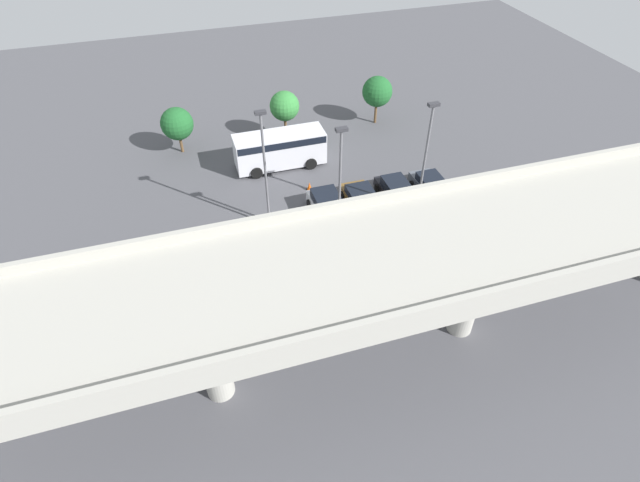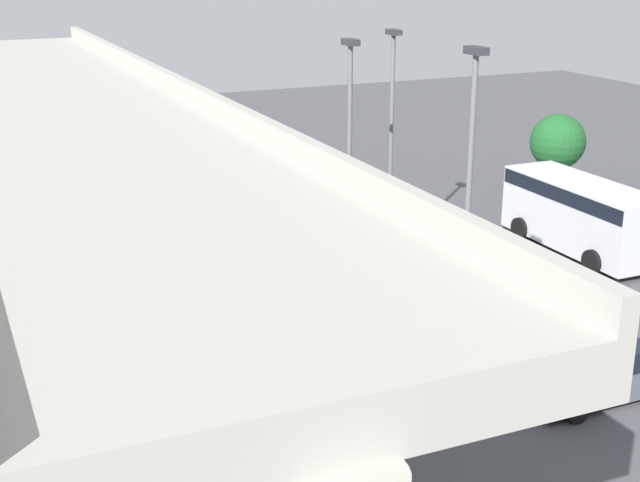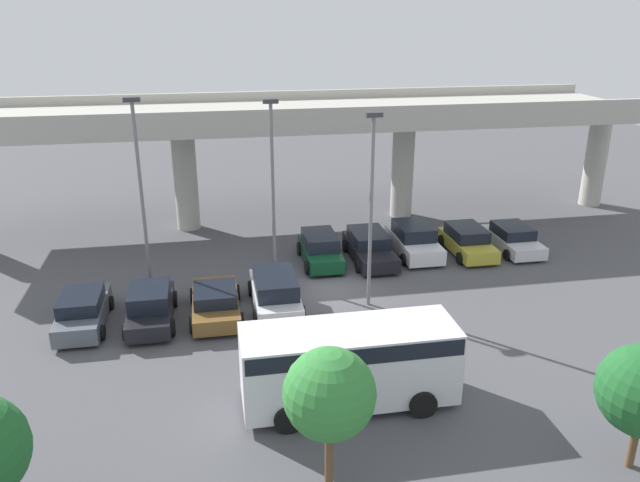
{
  "view_description": "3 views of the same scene",
  "coord_description": "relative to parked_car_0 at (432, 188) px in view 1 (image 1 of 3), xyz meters",
  "views": [
    {
      "loc": [
        6.12,
        25.28,
        22.52
      ],
      "look_at": [
        -0.92,
        2.67,
        1.56
      ],
      "focal_mm": 28.0,
      "sensor_mm": 36.0,
      "label": 1
    },
    {
      "loc": [
        -27.75,
        14.07,
        11.6
      ],
      "look_at": [
        -1.41,
        2.44,
        2.05
      ],
      "focal_mm": 50.0,
      "sensor_mm": 36.0,
      "label": 2
    },
    {
      "loc": [
        -5.41,
        -26.61,
        12.8
      ],
      "look_at": [
        -0.09,
        2.27,
        1.71
      ],
      "focal_mm": 35.0,
      "sensor_mm": 36.0,
      "label": 3
    }
  ],
  "objects": [
    {
      "name": "lamp_post_by_overpass",
      "position": [
        2.61,
        2.71,
        4.59
      ],
      "size": [
        0.7,
        0.35,
        9.2
      ],
      "color": "slate",
      "rests_on": "ground_plane"
    },
    {
      "name": "traffic_cone",
      "position": [
        8.58,
        -3.39,
        -0.38
      ],
      "size": [
        0.44,
        0.44,
        0.7
      ],
      "color": "black",
      "rests_on": "ground_plane"
    },
    {
      "name": "lamp_post_mid_lot",
      "position": [
        12.44,
        -0.23,
        4.36
      ],
      "size": [
        0.7,
        0.35,
        8.74
      ],
      "color": "slate",
      "rests_on": "ground_plane"
    },
    {
      "name": "parked_car_5",
      "position": [
        13.86,
        4.99,
        0.01
      ],
      "size": [
        2.24,
        4.87,
        1.5
      ],
      "rotation": [
        0.0,
        0.0,
        -1.57
      ],
      "color": "black",
      "rests_on": "ground_plane"
    },
    {
      "name": "parked_car_1",
      "position": [
        2.81,
        -0.22,
        0.05
      ],
      "size": [
        2.07,
        4.47,
        1.63
      ],
      "rotation": [
        0.0,
        0.0,
        1.57
      ],
      "color": "black",
      "rests_on": "ground_plane"
    },
    {
      "name": "parked_car_7",
      "position": [
        19.36,
        4.9,
        0.01
      ],
      "size": [
        2.14,
        4.35,
        1.5
      ],
      "rotation": [
        0.0,
        0.0,
        -1.57
      ],
      "color": "gold",
      "rests_on": "ground_plane"
    },
    {
      "name": "parked_car_6",
      "position": [
        16.46,
        5.38,
        0.08
      ],
      "size": [
        2.25,
        4.68,
        1.69
      ],
      "rotation": [
        0.0,
        0.0,
        -1.57
      ],
      "color": "silver",
      "rests_on": "ground_plane"
    },
    {
      "name": "highway_overpass",
      "position": [
        11.02,
        11.98,
        5.49
      ],
      "size": [
        42.0,
        7.76,
        7.68
      ],
      "color": "#ADAAA0",
      "rests_on": "ground_plane"
    },
    {
      "name": "parked_car_8",
      "position": [
        22.09,
        4.96,
        -0.05
      ],
      "size": [
        2.16,
        4.39,
        1.4
      ],
      "rotation": [
        0.0,
        0.0,
        -1.57
      ],
      "color": "silver",
      "rests_on": "ground_plane"
    },
    {
      "name": "parked_car_4",
      "position": [
        11.18,
        5.07,
        0.06
      ],
      "size": [
        2.05,
        4.33,
        1.6
      ],
      "rotation": [
        0.0,
        0.0,
        -1.57
      ],
      "color": "#0C381E",
      "rests_on": "ground_plane"
    },
    {
      "name": "tree_front_left",
      "position": [
        -0.28,
        -11.93,
        2.32
      ],
      "size": [
        2.7,
        2.7,
        4.39
      ],
      "color": "brown",
      "rests_on": "ground_plane"
    },
    {
      "name": "shuttle_bus",
      "position": [
        9.86,
        -7.43,
        0.99
      ],
      "size": [
        7.23,
        2.7,
        2.85
      ],
      "rotation": [
        0.0,
        0.0,
        3.14
      ],
      "color": "silver",
      "rests_on": "ground_plane"
    },
    {
      "name": "parked_car_2",
      "position": [
        5.56,
        -0.13,
        -0.04
      ],
      "size": [
        2.25,
        4.59,
        1.42
      ],
      "rotation": [
        0.0,
        0.0,
        1.57
      ],
      "color": "brown",
      "rests_on": "ground_plane"
    },
    {
      "name": "tree_front_right",
      "position": [
        17.35,
        -12.04,
        1.9
      ],
      "size": [
        2.68,
        2.68,
        3.97
      ],
      "color": "brown",
      "rests_on": "ground_plane"
    },
    {
      "name": "lamp_post_near_aisle",
      "position": [
        8.58,
        3.37,
        4.43
      ],
      "size": [
        0.7,
        0.35,
        8.88
      ],
      "color": "slate",
      "rests_on": "ground_plane"
    },
    {
      "name": "ground_plane",
      "position": [
        11.02,
        1.51,
        -0.71
      ],
      "size": [
        87.01,
        87.01,
        0.0
      ],
      "primitive_type": "plane",
      "color": "#4C4C51"
    },
    {
      "name": "parked_car_3",
      "position": [
        8.23,
        0.18,
        0.09
      ],
      "size": [
        2.22,
        4.84,
        1.66
      ],
      "rotation": [
        0.0,
        0.0,
        1.57
      ],
      "color": "silver",
      "rests_on": "ground_plane"
    },
    {
      "name": "tree_front_centre",
      "position": [
        8.39,
        -11.38,
        2.46
      ],
      "size": [
        2.52,
        2.52,
        4.45
      ],
      "color": "brown",
      "rests_on": "ground_plane"
    },
    {
      "name": "parked_car_0",
      "position": [
        0.0,
        0.0,
        0.0
      ],
      "size": [
        2.05,
        4.47,
        1.5
      ],
      "rotation": [
        0.0,
        0.0,
        1.57
      ],
      "color": "#515660",
      "rests_on": "ground_plane"
    }
  ]
}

